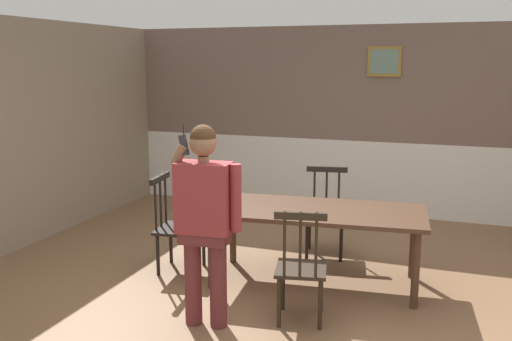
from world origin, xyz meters
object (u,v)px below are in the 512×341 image
object	(u,v)px
chair_near_window	(301,268)
chair_at_table_head	(177,226)
dining_table	(315,217)
person_figure	(205,213)
chair_by_doorway	(325,214)

from	to	relation	value
chair_near_window	chair_at_table_head	bearing A→B (deg)	143.17
dining_table	chair_near_window	xyz separation A→B (m)	(0.09, -0.85, -0.20)
dining_table	person_figure	distance (m)	1.35
dining_table	chair_at_table_head	bearing A→B (deg)	-173.91
chair_by_doorway	person_figure	size ratio (longest dim) A/B	0.59
chair_by_doorway	chair_at_table_head	distance (m)	1.66
dining_table	chair_by_doorway	bearing A→B (deg)	96.24
chair_by_doorway	person_figure	bearing A→B (deg)	65.36
chair_near_window	person_figure	bearing A→B (deg)	-167.49
chair_at_table_head	person_figure	distance (m)	1.38
chair_near_window	chair_at_table_head	size ratio (longest dim) A/B	0.98
dining_table	chair_at_table_head	size ratio (longest dim) A/B	2.16
dining_table	chair_by_doorway	xyz separation A→B (m)	(-0.09, 0.85, -0.20)
chair_at_table_head	person_figure	world-z (taller)	person_figure
chair_by_doorway	dining_table	bearing A→B (deg)	85.97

